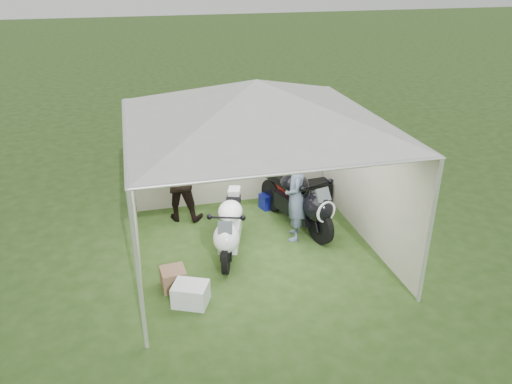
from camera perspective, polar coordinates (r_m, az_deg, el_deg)
ground at (r=8.84m, az=0.04°, el=-6.59°), size 80.00×80.00×0.00m
canopy_tent at (r=7.83m, az=-0.01°, el=9.77°), size 5.66×5.66×3.00m
motorcycle_white at (r=8.48m, az=-3.04°, el=-4.01°), size 0.83×1.85×0.94m
motorcycle_black at (r=9.28m, az=5.01°, el=-0.81°), size 0.94×2.13×1.08m
paddock_stand at (r=10.22m, az=1.65°, el=-0.96°), size 0.47×0.37×0.31m
person_dark_jacket at (r=9.61m, az=-8.73°, el=1.63°), size 1.01×0.90×1.72m
person_blue_jacket at (r=8.86m, az=4.58°, el=-0.63°), size 0.55×0.68×1.62m
equipment_box at (r=10.46m, az=7.06°, el=-0.01°), size 0.52×0.43×0.48m
crate_0 at (r=7.56m, az=-7.47°, el=-11.49°), size 0.62×0.56×0.33m
crate_1 at (r=7.93m, az=-9.41°, el=-9.72°), size 0.40×0.40×0.33m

